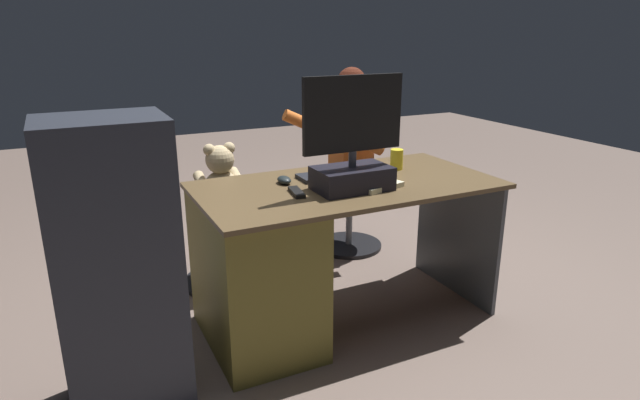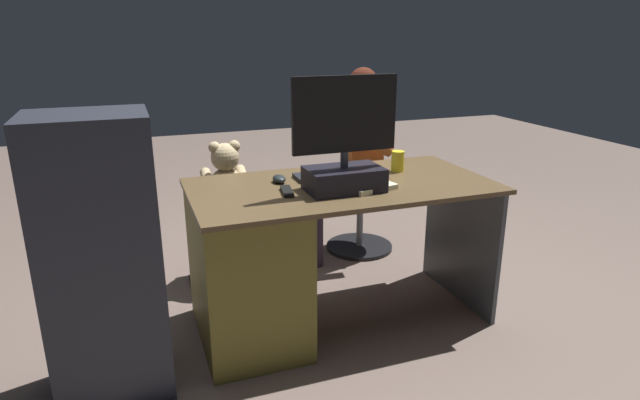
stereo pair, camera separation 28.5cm
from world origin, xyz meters
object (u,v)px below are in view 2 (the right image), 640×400
(teddy_bear, at_px, (226,176))
(person, at_px, (350,147))
(visitor_chair, at_px, (360,210))
(office_chair_teddy, at_px, (230,239))
(keyboard, at_px, (336,175))
(desk, at_px, (266,260))
(cup, at_px, (398,161))
(monitor, at_px, (344,156))
(computer_mouse, at_px, (279,179))
(tv_remote, at_px, (287,191))

(teddy_bear, bearing_deg, person, -171.56)
(teddy_bear, xyz_separation_m, visitor_chair, (-0.90, -0.14, -0.35))
(teddy_bear, height_order, visitor_chair, teddy_bear)
(teddy_bear, bearing_deg, office_chair_teddy, 90.00)
(keyboard, relative_size, person, 0.35)
(desk, relative_size, keyboard, 3.42)
(keyboard, bearing_deg, desk, 17.99)
(desk, xyz_separation_m, teddy_bear, (0.06, -0.67, 0.24))
(cup, bearing_deg, keyboard, -2.20)
(monitor, relative_size, keyboard, 1.23)
(keyboard, relative_size, computer_mouse, 4.38)
(visitor_chair, bearing_deg, office_chair_teddy, 9.35)
(desk, bearing_deg, office_chair_teddy, -85.08)
(teddy_bear, bearing_deg, cup, 145.56)
(cup, bearing_deg, visitor_chair, -98.86)
(cup, bearing_deg, desk, 9.11)
(tv_remote, bearing_deg, person, -119.93)
(keyboard, xyz_separation_m, cup, (-0.34, 0.01, 0.04))
(computer_mouse, xyz_separation_m, visitor_chair, (-0.74, -0.68, -0.46))
(tv_remote, height_order, person, person)
(cup, distance_m, person, 0.67)
(desk, xyz_separation_m, monitor, (-0.35, 0.10, 0.50))
(desk, height_order, visitor_chair, desk)
(teddy_bear, bearing_deg, keyboard, 130.84)
(keyboard, distance_m, computer_mouse, 0.30)
(person, bearing_deg, visitor_chair, -170.65)
(cup, relative_size, visitor_chair, 0.23)
(keyboard, xyz_separation_m, computer_mouse, (0.30, 0.01, 0.01))
(monitor, xyz_separation_m, person, (-0.41, -0.89, -0.17))
(computer_mouse, bearing_deg, desk, 49.51)
(tv_remote, distance_m, office_chair_teddy, 0.87)
(office_chair_teddy, bearing_deg, monitor, 118.31)
(desk, distance_m, keyboard, 0.55)
(desk, bearing_deg, visitor_chair, -136.62)
(monitor, bearing_deg, visitor_chair, -118.88)
(keyboard, bearing_deg, teddy_bear, -49.16)
(tv_remote, height_order, visitor_chair, tv_remote)
(keyboard, bearing_deg, cup, 177.80)
(desk, xyz_separation_m, tv_remote, (-0.09, 0.06, 0.35))
(desk, distance_m, office_chair_teddy, 0.67)
(office_chair_teddy, bearing_deg, teddy_bear, -90.00)
(computer_mouse, height_order, person, person)
(monitor, relative_size, tv_remote, 3.45)
(computer_mouse, height_order, tv_remote, computer_mouse)
(desk, xyz_separation_m, visitor_chair, (-0.85, -0.80, -0.11))
(tv_remote, height_order, office_chair_teddy, tv_remote)
(cup, xyz_separation_m, tv_remote, (0.65, 0.17, -0.04))
(office_chair_teddy, distance_m, teddy_bear, 0.38)
(keyboard, relative_size, tv_remote, 2.80)
(tv_remote, bearing_deg, keyboard, -140.54)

